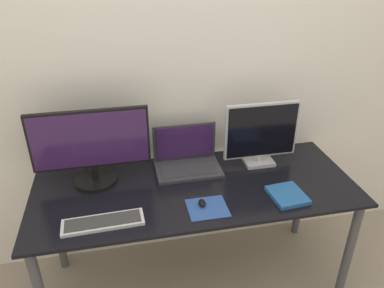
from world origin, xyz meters
TOP-DOWN VIEW (x-y plane):
  - wall_back at (0.00, 0.76)m, footprint 7.00×0.05m
  - desk at (0.00, 0.35)m, footprint 1.74×0.69m
  - monitor_left at (-0.53, 0.51)m, footprint 0.62×0.23m
  - monitor_right at (0.42, 0.51)m, footprint 0.43×0.12m
  - laptop at (-0.01, 0.55)m, footprint 0.37×0.24m
  - keyboard at (-0.49, 0.14)m, footprint 0.38×0.13m
  - mousepad at (0.02, 0.15)m, footprint 0.20×0.18m
  - mouse at (-0.01, 0.17)m, footprint 0.03×0.06m
  - book at (0.44, 0.16)m, footprint 0.18×0.20m

SIDE VIEW (x-z plane):
  - desk at x=0.00m, z-range 0.26..0.98m
  - mousepad at x=0.02m, z-range 0.71..0.72m
  - keyboard at x=-0.49m, z-range 0.71..0.73m
  - book at x=0.44m, z-range 0.71..0.74m
  - mouse at x=-0.01m, z-range 0.72..0.75m
  - laptop at x=-0.01m, z-range 0.65..0.89m
  - monitor_right at x=0.42m, z-range 0.72..1.10m
  - monitor_left at x=-0.53m, z-range 0.72..1.15m
  - wall_back at x=0.00m, z-range 0.00..2.50m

